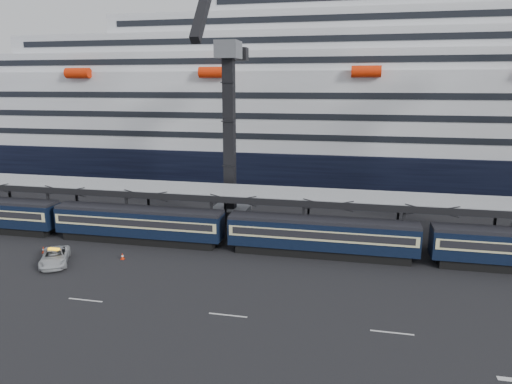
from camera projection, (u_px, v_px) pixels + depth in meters
ground at (415, 309)px, 35.56m from camera, size 260.00×260.00×0.00m
train at (355, 237)px, 45.51m from camera, size 133.05×3.00×4.05m
canopy at (402, 200)px, 47.68m from camera, size 130.00×6.25×5.53m
cruise_ship at (380, 113)px, 76.71m from camera, size 214.09×28.84×34.00m
crane_dark_near at (228, 129)px, 54.56m from camera, size 4.50×17.75×35.08m
pickup_truck at (55, 257)px, 44.31m from camera, size 4.63×5.78×1.46m
traffic_cone_b at (44, 250)px, 47.36m from camera, size 0.34×0.34×0.69m
traffic_cone_c at (122, 256)px, 45.60m from camera, size 0.34×0.34×0.67m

